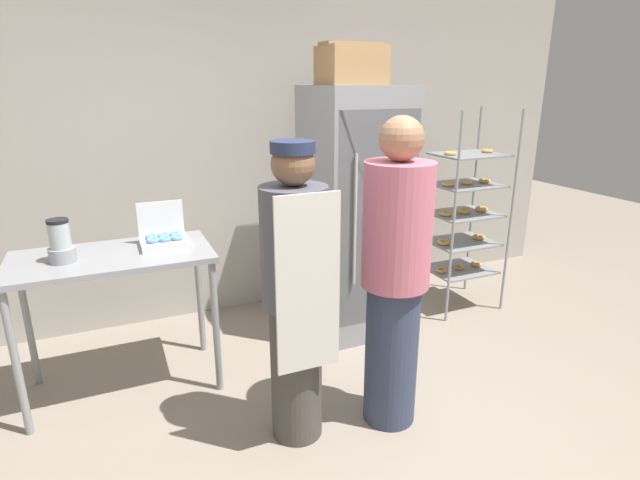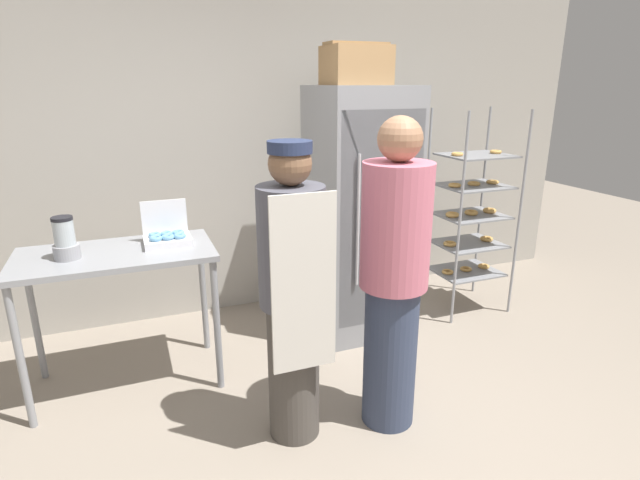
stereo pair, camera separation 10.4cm
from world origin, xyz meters
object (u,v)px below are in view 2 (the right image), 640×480
at_px(refrigerator, 359,213).
at_px(donut_box, 167,237).
at_px(baking_rack, 471,215).
at_px(cardboard_storage_box, 356,65).
at_px(blender_pitcher, 65,240).
at_px(person_baker, 293,294).
at_px(person_customer, 394,278).

height_order(refrigerator, donut_box, refrigerator).
distance_m(baking_rack, donut_box, 2.50).
bearing_deg(donut_box, baking_rack, 3.24).
bearing_deg(cardboard_storage_box, refrigerator, 41.59).
bearing_deg(baking_rack, blender_pitcher, -176.10).
relative_size(cardboard_storage_box, person_baker, 0.26).
xyz_separation_m(baking_rack, person_baker, (-1.95, -1.06, 0.02)).
xyz_separation_m(cardboard_storage_box, person_customer, (-0.26, -1.08, -1.14)).
bearing_deg(person_baker, refrigerator, 49.90).
height_order(refrigerator, person_customer, refrigerator).
height_order(blender_pitcher, cardboard_storage_box, cardboard_storage_box).
xyz_separation_m(refrigerator, person_customer, (-0.36, -1.17, -0.05)).
xyz_separation_m(donut_box, person_baker, (0.54, -0.91, -0.11)).
bearing_deg(cardboard_storage_box, blender_pitcher, -175.70).
bearing_deg(refrigerator, cardboard_storage_box, -138.41).
bearing_deg(cardboard_storage_box, baking_rack, 3.22).
bearing_deg(cardboard_storage_box, donut_box, -176.75).
xyz_separation_m(refrigerator, cardboard_storage_box, (-0.10, -0.09, 1.09)).
xyz_separation_m(refrigerator, baking_rack, (1.05, -0.02, -0.11)).
height_order(person_baker, person_customer, person_customer).
bearing_deg(baking_rack, cardboard_storage_box, -176.78).
bearing_deg(cardboard_storage_box, person_customer, -103.47).
bearing_deg(blender_pitcher, cardboard_storage_box, 4.30).
bearing_deg(person_customer, cardboard_storage_box, 76.53).
height_order(refrigerator, cardboard_storage_box, cardboard_storage_box).
relative_size(refrigerator, person_customer, 1.08).
distance_m(donut_box, blender_pitcher, 0.59).
xyz_separation_m(person_baker, person_customer, (0.55, -0.09, 0.04)).
relative_size(refrigerator, blender_pitcher, 7.43).
distance_m(blender_pitcher, person_baker, 1.42).
bearing_deg(baking_rack, person_customer, -140.78).
height_order(donut_box, cardboard_storage_box, cardboard_storage_box).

